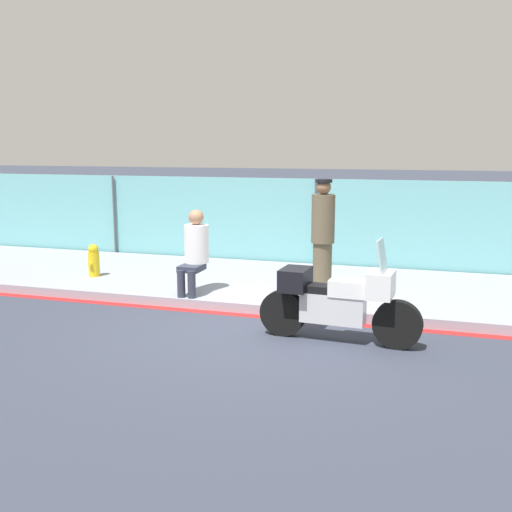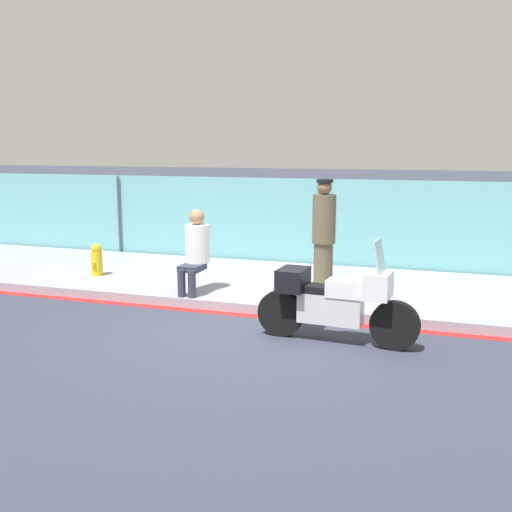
{
  "view_description": "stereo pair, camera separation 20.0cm",
  "coord_description": "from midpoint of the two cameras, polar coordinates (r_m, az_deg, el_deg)",
  "views": [
    {
      "loc": [
        2.45,
        -7.77,
        2.59
      ],
      "look_at": [
        -0.32,
        1.2,
        0.85
      ],
      "focal_mm": 42.0,
      "sensor_mm": 36.0,
      "label": 1
    },
    {
      "loc": [
        2.64,
        -7.71,
        2.59
      ],
      "look_at": [
        -0.32,
        1.2,
        0.85
      ],
      "focal_mm": 42.0,
      "sensor_mm": 36.0,
      "label": 2
    }
  ],
  "objects": [
    {
      "name": "officer_standing",
      "position": [
        10.17,
        7.03,
        2.1
      ],
      "size": [
        0.39,
        0.39,
        1.89
      ],
      "color": "brown",
      "rests_on": "sidewalk"
    },
    {
      "name": "fire_hydrant",
      "position": [
        11.72,
        -14.47,
        -0.35
      ],
      "size": [
        0.21,
        0.26,
        0.62
      ],
      "color": "gold",
      "rests_on": "sidewalk"
    },
    {
      "name": "storefront_fence",
      "position": [
        12.54,
        6.51,
        2.92
      ],
      "size": [
        33.12,
        0.17,
        1.92
      ],
      "color": "#6BB2B7",
      "rests_on": "ground_plane"
    },
    {
      "name": "sidewalk",
      "position": [
        10.92,
        4.4,
        -2.87
      ],
      "size": [
        34.86,
        3.52,
        0.15
      ],
      "color": "#8E93A3",
      "rests_on": "ground_plane"
    },
    {
      "name": "person_seated_on_curb",
      "position": [
        10.02,
        -5.2,
        0.86
      ],
      "size": [
        0.41,
        0.72,
        1.39
      ],
      "color": "#2D3342",
      "rests_on": "sidewalk"
    },
    {
      "name": "motorcycle",
      "position": [
        8.01,
        8.23,
        -4.25
      ],
      "size": [
        2.2,
        0.58,
        1.42
      ],
      "rotation": [
        0.0,
        0.0,
        -0.06
      ],
      "color": "black",
      "rests_on": "ground_plane"
    },
    {
      "name": "curb_paint_stripe",
      "position": [
        9.21,
        1.59,
        -5.84
      ],
      "size": [
        34.86,
        0.18,
        0.01
      ],
      "color": "red",
      "rests_on": "ground_plane"
    },
    {
      "name": "ground_plane",
      "position": [
        8.55,
        0.17,
        -7.16
      ],
      "size": [
        120.0,
        120.0,
        0.0
      ],
      "primitive_type": "plane",
      "color": "#333847"
    }
  ]
}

